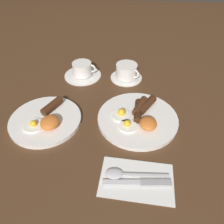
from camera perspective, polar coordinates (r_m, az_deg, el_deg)
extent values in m
plane|color=#4C301C|center=(0.79, 6.65, -2.13)|extent=(3.00, 3.00, 0.00)
cylinder|color=white|center=(0.78, 6.70, -1.73)|extent=(0.28, 0.28, 0.01)
cylinder|color=white|center=(0.74, 4.21, -3.69)|extent=(0.06, 0.06, 0.01)
sphere|color=yellow|center=(0.73, 3.97, -3.04)|extent=(0.02, 0.02, 0.02)
cylinder|color=white|center=(0.78, 2.46, -0.77)|extent=(0.07, 0.07, 0.01)
sphere|color=yellow|center=(0.77, 2.50, -0.10)|extent=(0.03, 0.03, 0.03)
ellipsoid|color=orange|center=(0.74, 9.42, -2.97)|extent=(0.06, 0.06, 0.03)
cylinder|color=#412311|center=(0.81, 9.09, 1.80)|extent=(0.10, 0.08, 0.03)
cylinder|color=#482614|center=(0.80, 7.38, 1.54)|extent=(0.09, 0.06, 0.03)
cylinder|color=#391F0D|center=(0.78, 7.03, 0.32)|extent=(0.11, 0.03, 0.03)
cylinder|color=white|center=(0.81, -16.97, -2.03)|extent=(0.25, 0.25, 0.01)
cylinder|color=white|center=(0.78, -19.86, -3.31)|extent=(0.07, 0.07, 0.01)
sphere|color=yellow|center=(0.78, -19.83, -2.87)|extent=(0.02, 0.02, 0.02)
ellipsoid|color=orange|center=(0.76, -15.93, -2.61)|extent=(0.07, 0.06, 0.03)
cylinder|color=#402311|center=(0.82, -15.38, 1.55)|extent=(0.09, 0.07, 0.03)
cylinder|color=white|center=(1.00, 3.73, 9.06)|extent=(0.14, 0.14, 0.01)
cylinder|color=white|center=(0.98, 3.82, 10.73)|extent=(0.09, 0.09, 0.06)
cylinder|color=brown|center=(0.96, 3.89, 12.11)|extent=(0.08, 0.08, 0.00)
torus|color=white|center=(0.95, 6.07, 9.90)|extent=(0.03, 0.04, 0.04)
cylinder|color=white|center=(1.02, -7.63, 9.58)|extent=(0.17, 0.17, 0.01)
cylinder|color=white|center=(1.00, -7.80, 11.15)|extent=(0.09, 0.09, 0.06)
cylinder|color=brown|center=(0.99, -7.94, 12.44)|extent=(0.07, 0.07, 0.00)
torus|color=white|center=(0.99, -5.36, 11.23)|extent=(0.01, 0.04, 0.04)
cube|color=white|center=(0.63, 6.51, -17.12)|extent=(0.14, 0.21, 0.01)
cube|color=silver|center=(0.62, 2.45, -17.91)|extent=(0.02, 0.10, 0.00)
cube|color=#9E9EA3|center=(0.63, 11.43, -17.66)|extent=(0.02, 0.09, 0.01)
ellipsoid|color=silver|center=(0.63, 0.54, -15.82)|extent=(0.04, 0.05, 0.01)
cube|color=silver|center=(0.64, 8.87, -15.96)|extent=(0.02, 0.13, 0.00)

